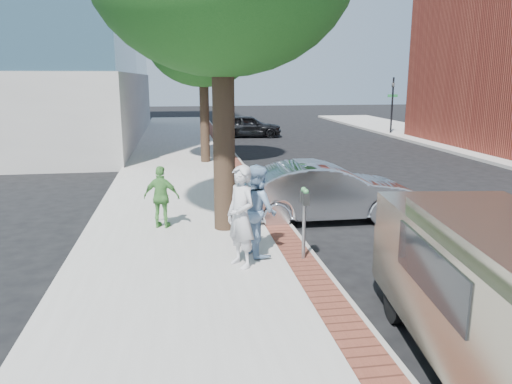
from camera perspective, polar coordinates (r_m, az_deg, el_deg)
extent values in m
plane|color=black|center=(10.62, 0.71, -7.70)|extent=(120.00, 120.00, 0.00)
cube|color=#9E9991|center=(18.17, -8.20, 1.13)|extent=(5.00, 60.00, 0.15)
cube|color=brown|center=(18.31, -1.31, 1.60)|extent=(0.60, 60.00, 0.01)
cube|color=gray|center=(18.38, -0.23, 1.39)|extent=(0.10, 60.00, 0.15)
cylinder|color=black|center=(31.96, -4.35, 9.55)|extent=(0.12, 0.12, 3.80)
imported|color=black|center=(31.91, -4.39, 11.52)|extent=(0.18, 0.15, 0.90)
cube|color=#1E7238|center=(31.93, -4.38, 10.80)|extent=(0.70, 0.03, 0.18)
cylinder|color=black|center=(34.86, 15.29, 9.41)|extent=(0.12, 0.12, 3.80)
imported|color=black|center=(34.82, 15.39, 11.22)|extent=(0.18, 0.15, 0.90)
cube|color=#1E7238|center=(34.83, 15.35, 10.56)|extent=(0.70, 0.03, 0.18)
cylinder|color=black|center=(11.83, -3.69, 6.14)|extent=(0.52, 0.52, 4.40)
cylinder|color=black|center=(21.90, -5.90, 8.46)|extent=(0.40, 0.40, 3.85)
ellipsoid|color=#134315|center=(21.89, -6.10, 16.96)|extent=(4.80, 4.80, 3.94)
cylinder|color=gray|center=(10.09, 5.49, -4.53)|extent=(0.07, 0.07, 1.15)
cube|color=#2D3030|center=(9.82, 5.71, -0.81)|extent=(0.12, 0.14, 0.24)
cube|color=#2D3030|center=(9.99, 5.45, -0.57)|extent=(0.12, 0.14, 0.24)
sphere|color=#3F8C4C|center=(9.79, 5.73, 0.04)|extent=(0.11, 0.11, 0.11)
sphere|color=#3F8C4C|center=(9.96, 5.47, 0.27)|extent=(0.11, 0.11, 0.11)
imported|color=#B7B8BC|center=(9.55, -1.74, -2.85)|extent=(0.76, 0.87, 1.99)
imported|color=#7EA0C3|center=(10.24, 0.18, -2.06)|extent=(0.94, 1.08, 1.89)
imported|color=#4F9745|center=(12.33, -10.73, -0.57)|extent=(0.97, 0.62, 1.53)
imported|color=#B7B9BE|center=(13.41, 7.81, 0.03)|extent=(4.73, 1.65, 1.56)
imported|color=black|center=(32.49, -0.89, 7.56)|extent=(4.39, 2.10, 1.45)
cube|color=gray|center=(8.93, 20.60, -7.10)|extent=(2.20, 1.28, 0.90)
cylinder|color=black|center=(8.25, 15.87, -11.78)|extent=(0.34, 0.75, 0.72)
cube|color=black|center=(6.46, 19.07, -8.44)|extent=(0.32, 2.23, 0.62)
cube|color=black|center=(9.26, 19.63, -3.89)|extent=(1.79, 0.26, 0.45)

